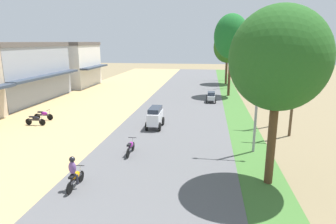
% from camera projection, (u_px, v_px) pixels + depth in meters
% --- Properties ---
extents(shophouse_mid, '(8.55, 13.37, 6.90)m').
position_uv_depth(shophouse_mid, '(15.00, 72.00, 34.27)').
color(shophouse_mid, '#999EA8').
rests_on(shophouse_mid, ground).
extents(shophouse_far, '(10.11, 8.59, 6.90)m').
position_uv_depth(shophouse_far, '(65.00, 64.00, 46.09)').
color(shophouse_far, silver).
rests_on(shophouse_far, ground).
extents(parked_motorbike_third, '(1.80, 0.54, 0.94)m').
position_uv_depth(parked_motorbike_third, '(36.00, 120.00, 24.45)').
color(parked_motorbike_third, black).
rests_on(parked_motorbike_third, dirt_shoulder).
extents(parked_motorbike_fourth, '(1.80, 0.54, 0.94)m').
position_uv_depth(parked_motorbike_fourth, '(44.00, 115.00, 26.12)').
color(parked_motorbike_fourth, black).
rests_on(parked_motorbike_fourth, dirt_shoulder).
extents(median_tree_nearest, '(4.51, 4.51, 8.53)m').
position_uv_depth(median_tree_nearest, '(279.00, 59.00, 13.15)').
color(median_tree_nearest, '#4C351E').
rests_on(median_tree_nearest, median_strip).
extents(median_tree_second, '(4.30, 4.30, 10.31)m').
position_uv_depth(median_tree_second, '(231.00, 37.00, 36.30)').
color(median_tree_second, '#4C351E').
rests_on(median_tree_second, median_strip).
extents(median_tree_third, '(4.50, 4.50, 8.65)m').
position_uv_depth(median_tree_third, '(227.00, 47.00, 47.32)').
color(median_tree_third, '#4C351E').
rests_on(median_tree_third, median_strip).
extents(streetlamp_near, '(3.16, 0.20, 7.24)m').
position_uv_depth(streetlamp_near, '(258.00, 87.00, 17.70)').
color(streetlamp_near, gray).
rests_on(streetlamp_near, median_strip).
extents(streetlamp_mid, '(3.16, 0.20, 7.43)m').
position_uv_depth(streetlamp_mid, '(230.00, 59.00, 43.35)').
color(streetlamp_mid, gray).
rests_on(streetlamp_mid, median_strip).
extents(streetlamp_far, '(3.16, 0.20, 7.56)m').
position_uv_depth(streetlamp_far, '(226.00, 56.00, 52.31)').
color(streetlamp_far, gray).
rests_on(streetlamp_far, median_strip).
extents(utility_pole_near, '(1.80, 0.20, 9.30)m').
position_uv_depth(utility_pole_near, '(296.00, 72.00, 20.82)').
color(utility_pole_near, brown).
rests_on(utility_pole_near, ground).
extents(utility_pole_far, '(1.80, 0.20, 8.38)m').
position_uv_depth(utility_pole_far, '(278.00, 74.00, 23.53)').
color(utility_pole_far, brown).
rests_on(utility_pole_far, ground).
extents(car_van_white, '(1.19, 2.41, 1.67)m').
position_uv_depth(car_van_white, '(155.00, 116.00, 23.62)').
color(car_van_white, silver).
rests_on(car_van_white, road_strip).
extents(car_sedan_silver, '(1.10, 2.26, 1.19)m').
position_uv_depth(car_sedan_silver, '(211.00, 96.00, 33.82)').
color(car_sedan_silver, '#B7BCC1').
rests_on(car_sedan_silver, road_strip).
extents(motorbike_ahead_second, '(0.54, 1.80, 1.66)m').
position_uv_depth(motorbike_ahead_second, '(74.00, 173.00, 13.80)').
color(motorbike_ahead_second, black).
rests_on(motorbike_ahead_second, road_strip).
extents(motorbike_ahead_third, '(0.54, 1.80, 0.94)m').
position_uv_depth(motorbike_ahead_third, '(131.00, 146.00, 18.10)').
color(motorbike_ahead_third, black).
rests_on(motorbike_ahead_third, road_strip).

